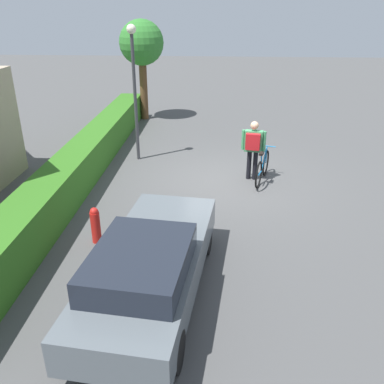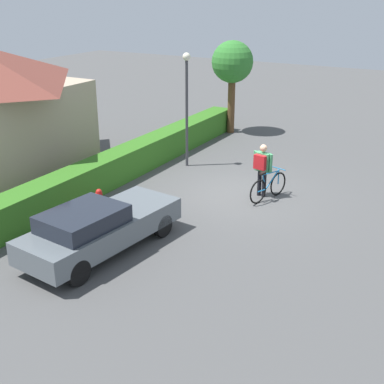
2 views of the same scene
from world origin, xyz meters
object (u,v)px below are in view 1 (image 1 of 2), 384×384
person_rider (253,145)px  tree_kerbside (142,45)px  parked_car_near (150,266)px  street_lamp (134,75)px  bicycle (262,168)px  fire_hydrant (96,225)px

person_rider → tree_kerbside: size_ratio=0.42×
parked_car_near → street_lamp: bearing=12.2°
bicycle → fire_hydrant: 5.21m
fire_hydrant → person_rider: bearing=-43.8°
parked_car_near → tree_kerbside: tree_kerbside is taller
fire_hydrant → tree_kerbside: bearing=3.9°
person_rider → street_lamp: street_lamp is taller
bicycle → fire_hydrant: size_ratio=2.10×
parked_car_near → street_lamp: (6.95, 1.50, 1.98)m
bicycle → person_rider: bearing=67.3°
bicycle → person_rider: size_ratio=1.00×
tree_kerbside → person_rider: bearing=-147.4°
fire_hydrant → bicycle: bearing=-47.0°
street_lamp → fire_hydrant: bearing=-179.4°
person_rider → tree_kerbside: 8.10m
tree_kerbside → fire_hydrant: size_ratio=5.04×
parked_car_near → street_lamp: street_lamp is taller
parked_car_near → tree_kerbside: size_ratio=1.11×
street_lamp → tree_kerbside: street_lamp is taller
parked_car_near → street_lamp: 7.39m
tree_kerbside → parked_car_near: bearing=-169.9°
parked_car_near → bicycle: (5.36, -2.36, -0.27)m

